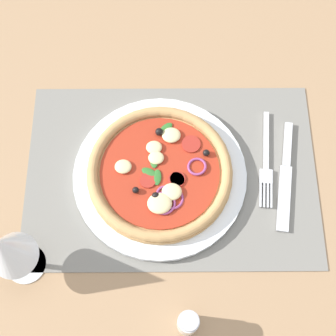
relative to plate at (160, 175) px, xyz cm
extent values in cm
cube|color=#9E7A56|center=(-1.98, -0.70, -2.18)|extent=(190.00, 140.00, 2.40)
cube|color=slate|center=(-1.98, -0.70, -0.78)|extent=(49.63, 33.76, 0.40)
cylinder|color=white|center=(0.00, 0.00, 0.00)|extent=(29.38, 29.38, 1.17)
cylinder|color=tan|center=(0.00, 0.00, 1.08)|extent=(24.41, 24.41, 1.00)
torus|color=tan|center=(0.00, 0.00, 1.94)|extent=(24.26, 24.26, 1.80)
cylinder|color=#A82D19|center=(0.00, 0.00, 1.73)|extent=(20.02, 20.02, 0.30)
ellipsoid|color=beige|center=(0.95, -4.20, 2.29)|extent=(2.71, 2.44, 0.81)
ellipsoid|color=beige|center=(-0.01, 5.82, 2.48)|extent=(4.00, 3.60, 1.20)
ellipsoid|color=beige|center=(-2.32, -6.43, 2.37)|extent=(3.20, 2.88, 0.96)
ellipsoid|color=beige|center=(0.59, -2.27, 2.28)|extent=(2.65, 2.38, 0.79)
ellipsoid|color=beige|center=(6.06, -0.78, 2.31)|extent=(2.84, 2.55, 0.85)
ellipsoid|color=beige|center=(-1.79, 3.80, 2.38)|extent=(3.31, 2.98, 0.99)
sphere|color=black|center=(0.65, 4.56, 2.51)|extent=(1.26, 1.26, 1.26)
sphere|color=black|center=(3.91, 3.51, 2.43)|extent=(1.09, 1.09, 1.09)
sphere|color=black|center=(-7.81, -3.04, 2.47)|extent=(1.16, 1.16, 1.16)
sphere|color=black|center=(0.09, -6.98, 2.56)|extent=(1.34, 1.34, 1.34)
torus|color=#8E3D75|center=(-0.63, 5.68, 2.13)|extent=(4.02, 4.02, 0.61)
torus|color=#8E3D75|center=(-6.21, -0.51, 2.13)|extent=(3.32, 3.29, 0.91)
torus|color=#8E3D75|center=(-0.84, 4.05, 2.13)|extent=(2.93, 2.94, 0.67)
torus|color=#8E3D75|center=(-2.46, 4.81, 2.13)|extent=(4.00, 3.98, 1.08)
cylinder|color=#A3281E|center=(-2.70, 1.65, 2.03)|extent=(2.78, 2.78, 0.30)
cylinder|color=#A3281E|center=(1.96, 1.69, 2.03)|extent=(2.69, 2.69, 0.30)
cylinder|color=#A3281E|center=(-5.32, -4.89, 2.03)|extent=(3.21, 3.21, 0.30)
cylinder|color=#A3281E|center=(-2.96, 1.43, 2.03)|extent=(2.56, 2.56, 0.30)
ellipsoid|color=#2D6B28|center=(1.70, 0.28, 2.08)|extent=(3.13, 2.52, 0.30)
ellipsoid|color=#2D6B28|center=(0.92, -1.90, 2.08)|extent=(1.42, 2.81, 0.30)
ellipsoid|color=#2D6B28|center=(0.41, 1.15, 2.08)|extent=(1.55, 2.87, 0.30)
ellipsoid|color=#2D6B28|center=(-1.05, -7.89, 2.08)|extent=(3.00, 2.94, 0.30)
cube|color=silver|center=(-18.67, -6.69, -0.36)|extent=(1.86, 11.20, 0.44)
cube|color=silver|center=(-18.08, 0.13, -0.36)|extent=(2.41, 2.70, 0.44)
cube|color=silver|center=(-16.89, 3.46, -0.36)|extent=(0.69, 4.33, 0.44)
cube|color=silver|center=(-17.49, 3.51, -0.36)|extent=(0.69, 4.33, 0.44)
cube|color=silver|center=(-18.09, 3.56, -0.36)|extent=(0.69, 4.33, 0.44)
cube|color=silver|center=(-18.68, 3.61, -0.36)|extent=(0.69, 4.33, 0.44)
cube|color=silver|center=(-22.32, -5.84, -0.28)|extent=(2.55, 8.50, 0.62)
cube|color=silver|center=(-20.82, 4.04, -0.36)|extent=(3.72, 11.77, 0.44)
cylinder|color=silver|center=(21.38, 14.77, -0.78)|extent=(6.40, 6.40, 0.40)
cylinder|color=silver|center=(21.38, 14.77, 2.42)|extent=(0.80, 0.80, 6.00)
cone|color=silver|center=(21.38, 14.77, 9.67)|extent=(7.20, 7.20, 8.50)
cone|color=orange|center=(21.38, 14.77, 8.38)|extent=(4.62, 4.62, 5.13)
cylinder|color=silver|center=(-4.21, 24.22, 1.77)|extent=(3.20, 3.20, 5.50)
cylinder|color=#ADADB2|center=(-4.21, 24.22, 5.12)|extent=(2.88, 2.88, 1.20)
camera|label=1|loc=(-1.21, 30.93, 78.11)|focal=52.99mm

